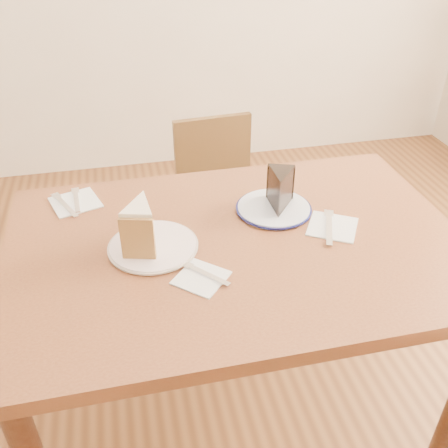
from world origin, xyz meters
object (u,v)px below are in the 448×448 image
chair_far (221,205)px  chocolate_cake (280,193)px  table (237,270)px  plate_cream (153,246)px  carrot_cake (142,225)px  plate_navy (274,208)px

chair_far → chocolate_cake: size_ratio=7.14×
chair_far → chocolate_cake: chocolate_cake is taller
table → chair_far: (0.11, 0.69, -0.22)m
plate_cream → chocolate_cake: (0.37, 0.10, 0.06)m
table → chair_far: bearing=81.0°
table → carrot_cake: 0.29m
table → plate_navy: 0.21m
table → chocolate_cake: bearing=37.2°
plate_navy → carrot_cake: 0.40m
plate_navy → carrot_cake: carrot_cake is taller
table → chair_far: 0.74m
carrot_cake → chocolate_cake: 0.40m
plate_cream → chocolate_cake: bearing=15.0°
table → plate_navy: plate_navy is taller
plate_cream → table: bearing=-4.0°
chair_far → carrot_cake: 0.85m
chocolate_cake → chair_far: bearing=-66.6°
plate_navy → chocolate_cake: size_ratio=1.93×
plate_navy → table: bearing=-138.6°
table → plate_cream: (-0.22, 0.02, 0.10)m
plate_cream → plate_navy: (0.36, 0.11, 0.00)m
table → plate_navy: (0.14, 0.12, 0.10)m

